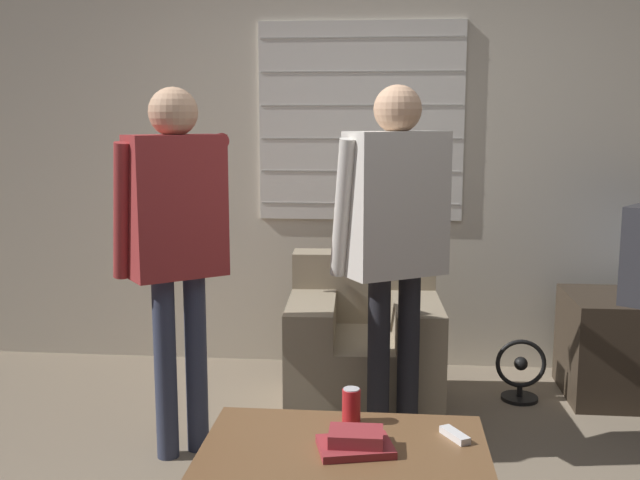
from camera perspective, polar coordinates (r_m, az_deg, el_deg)
name	(u,v)px	position (r m, az deg, el deg)	size (l,w,h in m)	color
wall_back	(367,159)	(4.60, 3.57, 6.19)	(5.20, 0.08, 2.55)	beige
armchair_beige	(363,348)	(4.00, 3.33, -8.21)	(0.81, 0.81, 0.80)	gray
coffee_table	(344,462)	(2.56, 1.83, -16.56)	(0.95, 0.66, 0.45)	brown
person_left_standing	(176,226)	(3.36, -10.94, 1.06)	(0.51, 0.84, 1.66)	#33384C
person_right_standing	(394,225)	(3.31, 5.70, 1.12)	(0.54, 0.82, 1.67)	black
book_stack	(356,442)	(2.53, 2.73, -15.12)	(0.27, 0.23, 0.07)	maroon
soda_can	(351,405)	(2.73, 2.40, -12.48)	(0.07, 0.07, 0.13)	red
spare_remote	(455,435)	(2.66, 10.23, -14.42)	(0.10, 0.13, 0.02)	white
floor_fan	(520,373)	(4.29, 15.03, -9.77)	(0.27, 0.20, 0.34)	black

